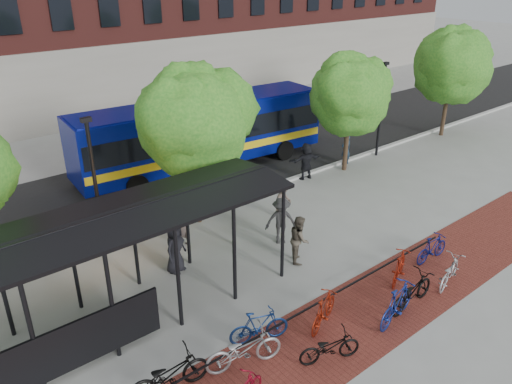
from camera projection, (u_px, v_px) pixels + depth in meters
ground at (306, 229)px, 20.17m from camera, size 160.00×160.00×0.00m
asphalt_street at (198, 171)px, 25.79m from camera, size 160.00×8.00×0.01m
curb at (245, 195)px, 22.96m from camera, size 160.00×0.25×0.12m
brick_strip at (373, 309)px, 15.51m from camera, size 24.00×3.00×0.01m
bike_rack_rail at (323, 311)px, 15.40m from camera, size 12.00×0.05×0.95m
bus_shelter at (114, 231)px, 13.91m from camera, size 10.60×3.07×3.60m
tree_b at (195, 117)px, 18.99m from camera, size 5.15×4.20×6.47m
tree_c at (351, 92)px, 24.33m from camera, size 4.66×3.80×5.92m
tree_d at (453, 62)px, 29.33m from camera, size 5.39×4.40×6.55m
lamp_post_left at (95, 183)px, 17.53m from camera, size 0.35×0.20×5.12m
lamp_post_right at (381, 107)px, 26.73m from camera, size 0.35×0.20×5.12m
bus at (202, 130)px, 25.34m from camera, size 13.37×4.06×3.56m
bike_0 at (169, 374)px, 12.30m from camera, size 2.21×1.05×1.12m
bike_2 at (244, 349)px, 13.09m from camera, size 2.26×1.32×1.12m
bike_3 at (259, 326)px, 13.97m from camera, size 1.81×1.08×1.05m
bike_4 at (330, 347)px, 13.32m from camera, size 1.84×1.22×0.92m
bike_5 at (324, 310)px, 14.62m from camera, size 1.80×1.10×1.05m
bike_7 at (397, 303)px, 14.78m from camera, size 2.12×0.94×1.23m
bike_8 at (412, 292)px, 15.41m from camera, size 2.13×0.85×1.10m
bike_9 at (399, 267)px, 16.71m from camera, size 1.78×1.13×1.04m
bike_10 at (449, 272)px, 16.52m from camera, size 1.92×1.06×0.96m
bike_11 at (432, 248)px, 17.83m from camera, size 1.70×0.55×1.01m
pedestrian_0 at (175, 248)px, 17.03m from camera, size 1.09×0.94×1.89m
pedestrian_1 at (182, 225)px, 18.56m from camera, size 0.72×0.52×1.85m
pedestrian_3 at (283, 200)px, 20.71m from camera, size 1.16×0.83×1.62m
pedestrian_4 at (230, 185)px, 21.75m from camera, size 1.18×0.62×1.92m
pedestrian_5 at (306, 161)px, 24.49m from camera, size 1.79×0.92×1.85m
pedestrian_7 at (346, 150)px, 26.30m from camera, size 0.64×0.46×1.63m
pedestrian_8 at (299, 239)px, 17.68m from camera, size 1.06×1.09×1.77m
pedestrian_9 at (281, 221)px, 18.81m from camera, size 1.39×1.27×1.87m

